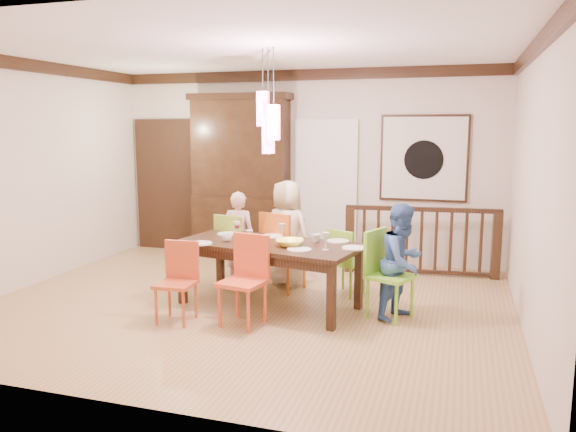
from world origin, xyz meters
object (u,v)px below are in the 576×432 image
(china_hutch, at_px, (241,176))
(person_far_mid, at_px, (287,233))
(balustrade, at_px, (421,240))
(person_end_right, at_px, (403,262))
(chair_end_right, at_px, (391,269))
(dining_table, at_px, (269,250))
(person_far_left, at_px, (239,237))
(chair_far_left, at_px, (238,245))

(china_hutch, relative_size, person_far_mid, 1.86)
(balustrade, relative_size, person_end_right, 1.69)
(chair_end_right, relative_size, china_hutch, 0.37)
(balustrade, bearing_deg, person_end_right, -97.30)
(balustrade, height_order, person_far_mid, person_far_mid)
(person_end_right, bearing_deg, balustrade, 25.23)
(china_hutch, xyz_separation_m, balustrade, (2.82, -0.35, -0.78))
(dining_table, height_order, person_far_left, person_far_left)
(person_far_mid, bearing_deg, chair_end_right, 164.91)
(dining_table, height_order, balustrade, balustrade)
(dining_table, distance_m, person_end_right, 1.50)
(balustrade, height_order, person_end_right, person_end_right)
(person_far_mid, bearing_deg, person_far_left, 23.94)
(dining_table, bearing_deg, person_far_mid, 104.91)
(balustrade, relative_size, person_far_mid, 1.54)
(dining_table, relative_size, balustrade, 1.04)
(dining_table, bearing_deg, balustrade, 61.37)
(chair_end_right, distance_m, china_hutch, 3.55)
(chair_far_left, bearing_deg, person_far_mid, -143.89)
(dining_table, distance_m, balustrade, 2.48)
(china_hutch, relative_size, person_end_right, 2.04)
(chair_end_right, relative_size, person_far_mid, 0.69)
(person_end_right, bearing_deg, dining_table, 118.72)
(chair_far_left, height_order, balustrade, balustrade)
(balustrade, xyz_separation_m, person_far_left, (-2.28, -1.11, 0.11))
(chair_far_left, bearing_deg, dining_table, 151.20)
(chair_end_right, relative_size, person_end_right, 0.76)
(chair_end_right, relative_size, balustrade, 0.45)
(china_hutch, bearing_deg, balustrade, -6.99)
(chair_far_left, height_order, person_far_left, person_far_left)
(chair_far_left, height_order, person_far_mid, person_far_mid)
(person_far_left, bearing_deg, chair_end_right, 154.44)
(chair_end_right, bearing_deg, china_hutch, 71.70)
(person_end_right, bearing_deg, chair_end_right, 135.18)
(person_far_left, bearing_deg, china_hutch, -73.66)
(person_far_mid, bearing_deg, person_end_right, 167.99)
(china_hutch, bearing_deg, chair_far_left, -69.76)
(person_far_mid, xyz_separation_m, person_end_right, (1.57, -0.86, -0.06))
(dining_table, height_order, chair_end_right, chair_end_right)
(chair_end_right, bearing_deg, chair_far_left, 93.90)
(chair_far_left, bearing_deg, person_far_left, -56.91)
(balustrade, bearing_deg, dining_table, -134.53)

